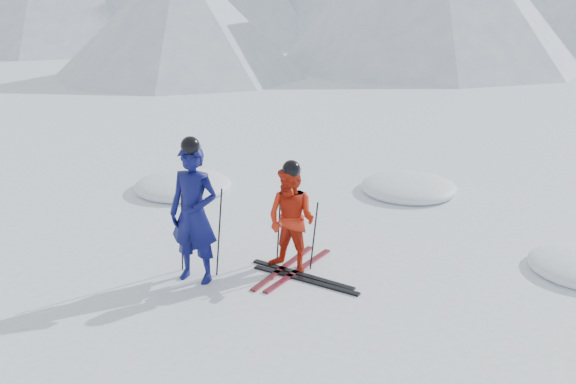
% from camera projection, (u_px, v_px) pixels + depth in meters
% --- Properties ---
extents(ground, '(160.00, 160.00, 0.00)m').
position_uv_depth(ground, '(396.00, 294.00, 8.33)').
color(ground, white).
rests_on(ground, ground).
extents(skier_blue, '(0.73, 0.49, 1.99)m').
position_uv_depth(skier_blue, '(194.00, 214.00, 8.45)').
color(skier_blue, '#0D0F4E').
rests_on(skier_blue, ground).
extents(skier_red, '(0.86, 0.73, 1.58)m').
position_uv_depth(skier_red, '(291.00, 220.00, 8.80)').
color(skier_red, red).
rests_on(skier_red, ground).
extents(pole_blue_left, '(0.13, 0.09, 1.33)m').
position_uv_depth(pole_blue_left, '(182.00, 230.00, 8.79)').
color(pole_blue_left, black).
rests_on(pole_blue_left, ground).
extents(pole_blue_right, '(0.13, 0.08, 1.33)m').
position_uv_depth(pole_blue_right, '(219.00, 232.00, 8.69)').
color(pole_blue_right, black).
rests_on(pole_blue_right, ground).
extents(pole_red_left, '(0.11, 0.09, 1.05)m').
position_uv_depth(pole_red_left, '(279.00, 228.00, 9.21)').
color(pole_red_left, black).
rests_on(pole_red_left, ground).
extents(pole_red_right, '(0.11, 0.08, 1.05)m').
position_uv_depth(pole_red_right, '(314.00, 236.00, 8.91)').
color(pole_red_right, black).
rests_on(pole_red_right, ground).
extents(ski_worn_left, '(0.34, 1.70, 0.03)m').
position_uv_depth(ski_worn_left, '(284.00, 267.00, 9.09)').
color(ski_worn_left, black).
rests_on(ski_worn_left, ground).
extents(ski_worn_right, '(0.45, 1.68, 0.03)m').
position_uv_depth(ski_worn_right, '(299.00, 270.00, 9.01)').
color(ski_worn_right, black).
rests_on(ski_worn_right, ground).
extents(ski_loose_a, '(1.68, 0.43, 0.03)m').
position_uv_depth(ski_loose_a, '(302.00, 275.00, 8.86)').
color(ski_loose_a, black).
rests_on(ski_loose_a, ground).
extents(ski_loose_b, '(1.69, 0.38, 0.03)m').
position_uv_depth(ski_loose_b, '(305.00, 280.00, 8.70)').
color(ski_loose_b, black).
rests_on(ski_loose_b, ground).
extents(snow_lumps, '(9.51, 6.86, 0.44)m').
position_uv_depth(snow_lumps, '(347.00, 209.00, 11.53)').
color(snow_lumps, white).
rests_on(snow_lumps, ground).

